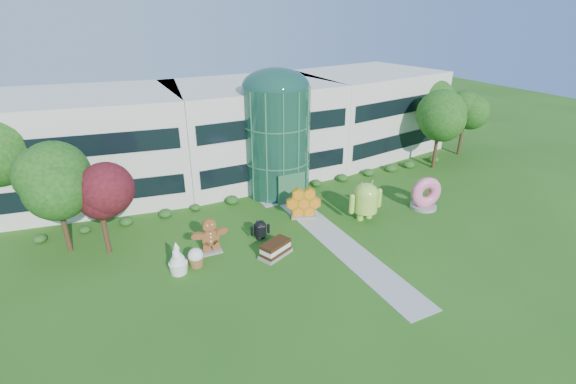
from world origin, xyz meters
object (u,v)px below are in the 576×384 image
gingerbread (210,235)px  android_black (260,228)px  android_green (366,198)px  donut (425,192)px

gingerbread → android_black: bearing=3.7°
android_green → android_black: bearing=175.1°
android_green → donut: bearing=-5.9°
donut → gingerbread: donut is taller
android_green → donut: android_green is taller
android_black → donut: bearing=3.6°
android_black → gingerbread: gingerbread is taller
gingerbread → android_green: bearing=-1.5°
android_black → donut: 14.97m
android_green → gingerbread: android_green is taller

